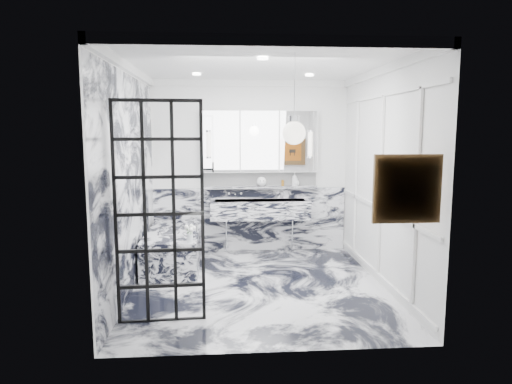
{
  "coord_description": "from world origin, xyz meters",
  "views": [
    {
      "loc": [
        -0.44,
        -5.69,
        2.01
      ],
      "look_at": [
        0.01,
        0.5,
        1.16
      ],
      "focal_mm": 32.0,
      "sensor_mm": 36.0,
      "label": 1
    }
  ],
  "objects": [
    {
      "name": "sconce_right",
      "position": [
        0.97,
        1.63,
        1.78
      ],
      "size": [
        0.07,
        0.07,
        0.4
      ],
      "primitive_type": "cylinder",
      "color": "white",
      "rests_on": "mirror_cabinet"
    },
    {
      "name": "marble_clad_left",
      "position": [
        -1.59,
        0.0,
        1.34
      ],
      "size": [
        0.02,
        3.56,
        2.68
      ],
      "primitive_type": "cube",
      "color": "silver",
      "rests_on": "floor"
    },
    {
      "name": "flower_vase",
      "position": [
        -0.88,
        0.14,
        0.61
      ],
      "size": [
        0.07,
        0.07,
        0.12
      ],
      "primitive_type": "cylinder",
      "color": "silver",
      "rests_on": "bathtub"
    },
    {
      "name": "soap_bottle_b",
      "position": [
        0.73,
        1.71,
        1.19
      ],
      "size": [
        0.09,
        0.09,
        0.19
      ],
      "primitive_type": "imported",
      "rotation": [
        0.0,
        0.0,
        0.0
      ],
      "color": "#4C4C51",
      "rests_on": "ledge"
    },
    {
      "name": "ceiling",
      "position": [
        0.0,
        0.0,
        2.8
      ],
      "size": [
        3.6,
        3.6,
        0.0
      ],
      "primitive_type": "plane",
      "rotation": [
        3.14,
        0.0,
        0.0
      ],
      "color": "white",
      "rests_on": "wall_back"
    },
    {
      "name": "floor",
      "position": [
        0.0,
        0.0,
        0.0
      ],
      "size": [
        3.6,
        3.6,
        0.0
      ],
      "primitive_type": "plane",
      "color": "silver",
      "rests_on": "ground"
    },
    {
      "name": "soap_bottle_c",
      "position": [
        0.76,
        1.71,
        1.16
      ],
      "size": [
        0.14,
        0.14,
        0.14
      ],
      "primitive_type": "imported",
      "rotation": [
        0.0,
        0.0,
        0.3
      ],
      "color": "silver",
      "rests_on": "ledge"
    },
    {
      "name": "pendant_light",
      "position": [
        0.26,
        -1.22,
        1.98
      ],
      "size": [
        0.23,
        0.23,
        0.23
      ],
      "primitive_type": "sphere",
      "color": "white",
      "rests_on": "ceiling"
    },
    {
      "name": "sconce_left",
      "position": [
        -0.67,
        1.63,
        1.78
      ],
      "size": [
        0.07,
        0.07,
        0.4
      ],
      "primitive_type": "cylinder",
      "color": "white",
      "rests_on": "mirror_cabinet"
    },
    {
      "name": "artwork",
      "position": [
        1.2,
        -1.76,
        1.49
      ],
      "size": [
        0.52,
        0.05,
        0.52
      ],
      "primitive_type": "cube",
      "color": "#B75612",
      "rests_on": "wall_front"
    },
    {
      "name": "subway_tile",
      "position": [
        0.15,
        1.78,
        1.21
      ],
      "size": [
        1.9,
        0.03,
        0.23
      ],
      "primitive_type": "cube",
      "color": "white",
      "rests_on": "wall_back"
    },
    {
      "name": "ledge",
      "position": [
        0.15,
        1.72,
        1.07
      ],
      "size": [
        1.9,
        0.14,
        0.04
      ],
      "primitive_type": "cube",
      "color": "silver",
      "rests_on": "wall_back"
    },
    {
      "name": "wall_front",
      "position": [
        0.0,
        -1.8,
        1.4
      ],
      "size": [
        3.6,
        0.0,
        3.6
      ],
      "primitive_type": "plane",
      "rotation": [
        -1.57,
        0.0,
        0.0
      ],
      "color": "white",
      "rests_on": "floor"
    },
    {
      "name": "face_pot",
      "position": [
        0.19,
        1.71,
        1.17
      ],
      "size": [
        0.16,
        0.16,
        0.16
      ],
      "primitive_type": "sphere",
      "color": "white",
      "rests_on": "ledge"
    },
    {
      "name": "bathtub",
      "position": [
        -1.18,
        0.9,
        0.28
      ],
      "size": [
        0.75,
        1.65,
        0.55
      ],
      "primitive_type": "cube",
      "color": "silver",
      "rests_on": "floor"
    },
    {
      "name": "wall_left",
      "position": [
        -1.6,
        0.0,
        1.4
      ],
      "size": [
        0.0,
        3.6,
        3.6
      ],
      "primitive_type": "plane",
      "rotation": [
        1.57,
        0.0,
        1.57
      ],
      "color": "white",
      "rests_on": "floor"
    },
    {
      "name": "amber_bottle",
      "position": [
        0.54,
        1.71,
        1.14
      ],
      "size": [
        0.04,
        0.04,
        0.1
      ],
      "primitive_type": "cylinder",
      "color": "#8C5919",
      "rests_on": "ledge"
    },
    {
      "name": "trough_sink",
      "position": [
        0.15,
        1.55,
        0.73
      ],
      "size": [
        1.6,
        0.45,
        0.3
      ],
      "primitive_type": "cube",
      "color": "silver",
      "rests_on": "wall_back"
    },
    {
      "name": "panel_molding",
      "position": [
        1.58,
        0.0,
        1.3
      ],
      "size": [
        0.03,
        3.4,
        2.3
      ],
      "primitive_type": "cube",
      "color": "white",
      "rests_on": "floor"
    },
    {
      "name": "soap_bottle_a",
      "position": [
        0.73,
        1.71,
        1.2
      ],
      "size": [
        0.1,
        0.1,
        0.22
      ],
      "primitive_type": "imported",
      "rotation": [
        0.0,
        0.0,
        -0.18
      ],
      "color": "#8C5919",
      "rests_on": "ledge"
    },
    {
      "name": "crittall_door",
      "position": [
        -1.1,
        -1.03,
        1.15
      ],
      "size": [
        0.88,
        0.09,
        2.3
      ],
      "primitive_type": null,
      "rotation": [
        0.0,
        0.0,
        0.05
      ],
      "color": "black",
      "rests_on": "floor"
    },
    {
      "name": "wall_right",
      "position": [
        1.6,
        0.0,
        1.4
      ],
      "size": [
        0.0,
        3.6,
        3.6
      ],
      "primitive_type": "plane",
      "rotation": [
        1.57,
        0.0,
        -1.57
      ],
      "color": "white",
      "rests_on": "floor"
    },
    {
      "name": "mirror_cabinet",
      "position": [
        0.15,
        1.73,
        1.82
      ],
      "size": [
        1.9,
        0.16,
        1.0
      ],
      "primitive_type": "cube",
      "color": "white",
      "rests_on": "wall_back"
    },
    {
      "name": "wall_back",
      "position": [
        0.0,
        1.8,
        1.4
      ],
      "size": [
        3.6,
        0.0,
        3.6
      ],
      "primitive_type": "plane",
      "rotation": [
        1.57,
        0.0,
        0.0
      ],
      "color": "white",
      "rests_on": "floor"
    },
    {
      "name": "marble_clad_back",
      "position": [
        0.0,
        1.78,
        0.53
      ],
      "size": [
        3.18,
        0.05,
        1.05
      ],
      "primitive_type": "cube",
      "color": "silver",
      "rests_on": "floor"
    }
  ]
}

